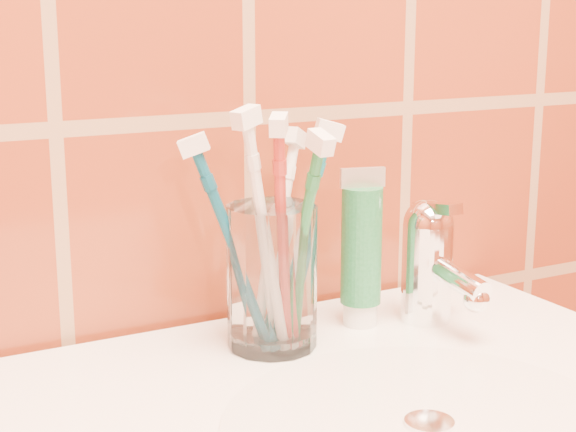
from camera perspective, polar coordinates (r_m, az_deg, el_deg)
glass_tumbler at (r=0.77m, az=-1.06°, el=-3.97°), size 0.10×0.10×0.13m
toothpaste_tube at (r=0.83m, az=4.76°, el=-2.36°), size 0.04×0.04×0.15m
faucet at (r=0.84m, az=9.18°, el=-2.65°), size 0.05×0.11×0.12m
toothbrush_0 at (r=0.74m, az=0.79°, el=-1.93°), size 0.04×0.14×0.22m
toothbrush_1 at (r=0.80m, az=-0.62°, el=-1.32°), size 0.16×0.15×0.20m
toothbrush_2 at (r=0.78m, az=0.72°, el=-1.23°), size 0.11×0.10×0.21m
toothbrush_3 at (r=0.75m, az=-3.50°, el=-2.05°), size 0.14×0.12×0.20m
toothbrush_4 at (r=0.74m, az=-1.52°, el=-1.30°), size 0.10×0.09×0.23m
toothbrush_5 at (r=0.74m, az=-0.43°, el=-1.44°), size 0.09×0.10×0.22m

